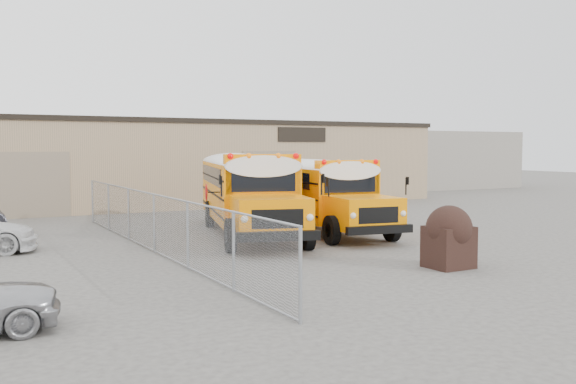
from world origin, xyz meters
name	(u,v)px	position (x,y,z in m)	size (l,w,h in m)	color
ground	(374,251)	(0.00, 0.00, 0.00)	(120.00, 120.00, 0.00)	#494643
warehouse	(169,162)	(0.00, 19.99, 2.37)	(30.20, 10.20, 4.67)	tan
chainlink_fence	(154,223)	(-6.00, 3.00, 0.90)	(0.07, 18.07, 1.81)	gray
distant_building_right	(440,160)	(24.00, 24.00, 2.20)	(10.00, 8.00, 4.40)	gray
school_bus_left	(227,179)	(0.07, 11.65, 1.75)	(5.23, 10.60, 3.02)	#FF8500
school_bus_right	(269,181)	(2.03, 11.21, 1.61)	(3.63, 9.76, 2.79)	#FF8B00
tarp_bundle	(449,236)	(0.15, -3.13, 0.85)	(1.22, 1.22, 1.67)	black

